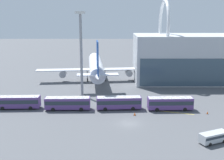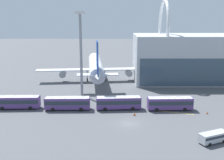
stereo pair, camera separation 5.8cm
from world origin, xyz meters
name	(u,v)px [view 2 (the right image)]	position (x,y,z in m)	size (l,w,h in m)	color
ground_plane	(128,123)	(0.00, 0.00, 0.00)	(440.00, 440.00, 0.00)	#515459
airliner_at_gate_near	(95,67)	(-9.51, 41.24, 5.17)	(42.57, 42.84, 15.87)	silver
airliner_at_gate_far	(216,64)	(37.08, 48.18, 4.84)	(37.17, 36.62, 14.99)	silver
shuttle_bus_0	(16,102)	(-27.92, 10.10, 1.91)	(11.38, 3.05, 3.25)	#56387A
shuttle_bus_1	(67,103)	(-14.96, 9.24, 1.91)	(11.35, 2.90, 3.25)	#56387A
shuttle_bus_2	(118,102)	(-2.01, 9.61, 1.91)	(11.44, 3.35, 3.25)	#56387A
shuttle_bus_3	(169,103)	(10.95, 9.08, 1.91)	(11.38, 3.02, 3.25)	#56387A
service_van_foreground	(212,136)	(15.43, -9.57, 1.21)	(6.06, 4.14, 2.03)	#B2B7BC
floodlight_mast	(80,46)	(-12.58, 21.53, 14.98)	(2.67, 2.67, 24.48)	gray
lane_stripe_1	(174,113)	(11.97, 7.03, 0.00)	(8.93, 0.25, 0.01)	yellow
traffic_cone_0	(206,112)	(19.52, 6.12, 0.34)	(0.53, 0.53, 0.69)	black
traffic_cone_1	(134,114)	(1.74, 5.12, 0.38)	(0.63, 0.63, 0.78)	black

